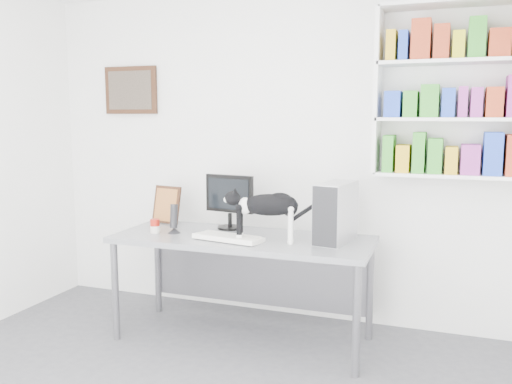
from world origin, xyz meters
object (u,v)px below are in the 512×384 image
monitor (230,201)px  pc_tower (336,212)px  bookshelf (449,91)px  cat (267,217)px  desk (243,288)px  keyboard (228,238)px  soup_can (155,226)px  speaker (174,218)px  leaning_print (167,204)px

monitor → pc_tower: 0.88m
bookshelf → cat: (-1.15, -0.61, -0.88)m
desk → bookshelf: bearing=19.4°
bookshelf → pc_tower: 1.18m
keyboard → soup_can: bearing=-174.0°
soup_can → monitor: bearing=35.2°
monitor → speaker: size_ratio=1.89×
monitor → pc_tower: (0.87, -0.14, -0.01)m
desk → speaker: speaker is taller
keyboard → speaker: speaker is taller
speaker → soup_can: size_ratio=2.20×
speaker → monitor: bearing=31.8°
cat → leaning_print: bearing=145.6°
desk → keyboard: (-0.05, -0.14, 0.42)m
monitor → soup_can: (-0.48, -0.34, -0.17)m
desk → cat: cat is taller
soup_can → leaning_print: bearing=105.6°
bookshelf → desk: size_ratio=0.65×
leaning_print → keyboard: bearing=-18.8°
bookshelf → speaker: size_ratio=5.38×
monitor → pc_tower: bearing=-2.3°
leaning_print → soup_can: leaning_print is taller
bookshelf → keyboard: (-1.43, -0.65, -1.04)m
bookshelf → leaning_print: bearing=-173.6°
leaning_print → speaker: bearing=-42.8°
monitor → cat: 0.54m
bookshelf → desk: bearing=-160.0°
monitor → soup_can: bearing=-137.8°
soup_can → desk: bearing=9.1°
bookshelf → keyboard: 1.88m
pc_tower → soup_can: 1.37m
desk → keyboard: keyboard is taller
desk → speaker: size_ratio=8.26×
keyboard → soup_can: 0.62m
speaker → cat: size_ratio=0.40×
bookshelf → monitor: size_ratio=2.85×
keyboard → pc_tower: 0.78m
monitor → cat: (0.42, -0.34, -0.04)m
keyboard → pc_tower: pc_tower is taller
speaker → soup_can: speaker is taller
bookshelf → desk: bookshelf is taller
desk → pc_tower: (0.67, 0.09, 0.61)m
desk → monitor: bearing=129.9°
leaning_print → soup_can: 0.40m
pc_tower → cat: bearing=-147.5°
desk → leaning_print: size_ratio=5.96×
speaker → leaning_print: leaning_print is taller
bookshelf → soup_can: bearing=-163.5°
monitor → speaker: 0.46m
monitor → soup_can: size_ratio=4.15×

